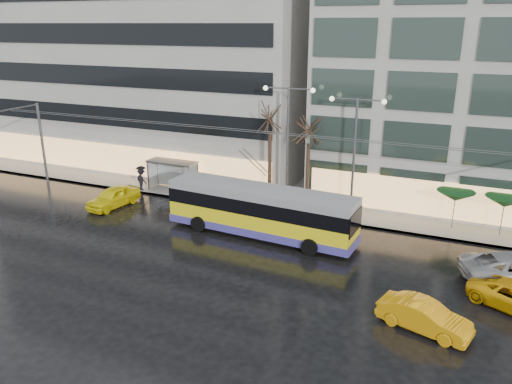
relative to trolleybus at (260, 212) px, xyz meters
The scene contains 18 objects.
ground 5.69m from the trolleybus, 114.54° to the right, with size 140.00×140.00×0.00m, color black.
sidewalk 9.17m from the trolleybus, 91.69° to the left, with size 80.00×10.00×0.15m, color gray.
kerb 4.38m from the trolleybus, 93.73° to the left, with size 80.00×0.10×0.15m, color slate.
building_left 24.93m from the trolleybus, 142.46° to the left, with size 34.00×14.00×22.00m, color #9E9C97.
trolleybus is the anchor object (origin of this frame).
catenary 4.17m from the trolleybus, 113.08° to the left, with size 42.24×5.12×7.00m.
bus_shelter 12.09m from the trolleybus, 151.75° to the left, with size 4.20×1.60×2.51m.
street_lamp_near 7.30m from the trolleybus, 92.62° to the left, with size 3.96×0.36×9.03m.
street_lamp_far 8.56m from the trolleybus, 50.96° to the left, with size 3.96×0.36×8.53m.
tree_a 8.33m from the trolleybus, 106.31° to the left, with size 3.20×3.20×8.40m.
tree_b 7.95m from the trolleybus, 78.81° to the left, with size 3.20×3.20×7.70m.
parasol_a 13.22m from the trolleybus, 27.22° to the left, with size 2.50×2.50×2.65m.
parasol_b 15.94m from the trolleybus, 22.28° to the left, with size 2.50×2.50×2.65m.
taxi_a 12.62m from the trolleybus, behind, with size 1.83×4.54×1.55m, color yellow.
taxi_b 13.24m from the trolleybus, 32.42° to the right, with size 1.48×4.25×1.40m, color #FFA80D.
pedestrian_a 10.01m from the trolleybus, 151.17° to the left, with size 1.20×1.21×2.19m.
pedestrian_b 10.16m from the trolleybus, 146.08° to the left, with size 1.02×0.86×1.84m.
pedestrian_c 13.47m from the trolleybus, 160.60° to the left, with size 1.36×1.06×2.11m.
Camera 1 is at (14.13, -23.44, 13.50)m, focal length 35.00 mm.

